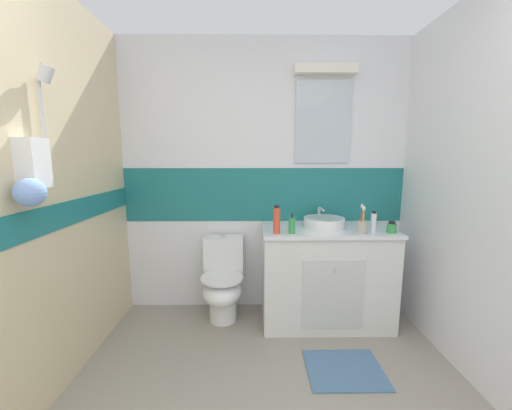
{
  "coord_description": "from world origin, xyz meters",
  "views": [
    {
      "loc": [
        -0.11,
        -0.4,
        1.45
      ],
      "look_at": [
        -0.08,
        1.81,
        1.1
      ],
      "focal_mm": 21.1,
      "sensor_mm": 36.0,
      "label": 1
    }
  ],
  "objects_px": {
    "soap_dispenser": "(292,226)",
    "hair_gel_jar": "(392,228)",
    "shampoo_bottle_tall": "(277,220)",
    "deodorant_spray_can": "(373,222)",
    "sink_basin": "(324,222)",
    "toilet": "(223,282)",
    "toothbrush_cup": "(362,226)"
  },
  "relations": [
    {
      "from": "soap_dispenser",
      "to": "deodorant_spray_can",
      "type": "distance_m",
      "value": 0.66
    },
    {
      "from": "sink_basin",
      "to": "shampoo_bottle_tall",
      "type": "bearing_deg",
      "value": -153.46
    },
    {
      "from": "sink_basin",
      "to": "toothbrush_cup",
      "type": "distance_m",
      "value": 0.34
    },
    {
      "from": "sink_basin",
      "to": "hair_gel_jar",
      "type": "xyz_separation_m",
      "value": [
        0.5,
        -0.2,
        -0.0
      ]
    },
    {
      "from": "deodorant_spray_can",
      "to": "shampoo_bottle_tall",
      "type": "height_order",
      "value": "shampoo_bottle_tall"
    },
    {
      "from": "shampoo_bottle_tall",
      "to": "toilet",
      "type": "bearing_deg",
      "value": 153.47
    },
    {
      "from": "soap_dispenser",
      "to": "sink_basin",
      "type": "bearing_deg",
      "value": 35.15
    },
    {
      "from": "toilet",
      "to": "deodorant_spray_can",
      "type": "bearing_deg",
      "value": -9.65
    },
    {
      "from": "toilet",
      "to": "shampoo_bottle_tall",
      "type": "relative_size",
      "value": 3.27
    },
    {
      "from": "toothbrush_cup",
      "to": "hair_gel_jar",
      "type": "bearing_deg",
      "value": 6.11
    },
    {
      "from": "shampoo_bottle_tall",
      "to": "deodorant_spray_can",
      "type": "bearing_deg",
      "value": 1.34
    },
    {
      "from": "sink_basin",
      "to": "hair_gel_jar",
      "type": "height_order",
      "value": "sink_basin"
    },
    {
      "from": "soap_dispenser",
      "to": "hair_gel_jar",
      "type": "distance_m",
      "value": 0.8
    },
    {
      "from": "sink_basin",
      "to": "shampoo_bottle_tall",
      "type": "distance_m",
      "value": 0.48
    },
    {
      "from": "deodorant_spray_can",
      "to": "toilet",
      "type": "bearing_deg",
      "value": 170.35
    },
    {
      "from": "toilet",
      "to": "soap_dispenser",
      "type": "bearing_deg",
      "value": -21.65
    },
    {
      "from": "soap_dispenser",
      "to": "toothbrush_cup",
      "type": "bearing_deg",
      "value": -1.27
    },
    {
      "from": "toothbrush_cup",
      "to": "sink_basin",
      "type": "bearing_deg",
      "value": 137.55
    },
    {
      "from": "shampoo_bottle_tall",
      "to": "toothbrush_cup",
      "type": "bearing_deg",
      "value": -1.17
    },
    {
      "from": "soap_dispenser",
      "to": "hair_gel_jar",
      "type": "height_order",
      "value": "soap_dispenser"
    },
    {
      "from": "hair_gel_jar",
      "to": "deodorant_spray_can",
      "type": "bearing_deg",
      "value": 177.92
    },
    {
      "from": "shampoo_bottle_tall",
      "to": "soap_dispenser",
      "type": "bearing_deg",
      "value": -0.75
    },
    {
      "from": "hair_gel_jar",
      "to": "deodorant_spray_can",
      "type": "distance_m",
      "value": 0.15
    },
    {
      "from": "hair_gel_jar",
      "to": "sink_basin",
      "type": "bearing_deg",
      "value": 158.04
    },
    {
      "from": "sink_basin",
      "to": "toothbrush_cup",
      "type": "relative_size",
      "value": 1.68
    },
    {
      "from": "sink_basin",
      "to": "hair_gel_jar",
      "type": "distance_m",
      "value": 0.54
    },
    {
      "from": "sink_basin",
      "to": "hair_gel_jar",
      "type": "bearing_deg",
      "value": -21.96
    },
    {
      "from": "sink_basin",
      "to": "toothbrush_cup",
      "type": "xyz_separation_m",
      "value": [
        0.25,
        -0.23,
        0.02
      ]
    },
    {
      "from": "toothbrush_cup",
      "to": "shampoo_bottle_tall",
      "type": "bearing_deg",
      "value": 178.83
    },
    {
      "from": "soap_dispenser",
      "to": "hair_gel_jar",
      "type": "xyz_separation_m",
      "value": [
        0.8,
        0.01,
        -0.02
      ]
    },
    {
      "from": "sink_basin",
      "to": "deodorant_spray_can",
      "type": "distance_m",
      "value": 0.4
    },
    {
      "from": "soap_dispenser",
      "to": "shampoo_bottle_tall",
      "type": "distance_m",
      "value": 0.13
    }
  ]
}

